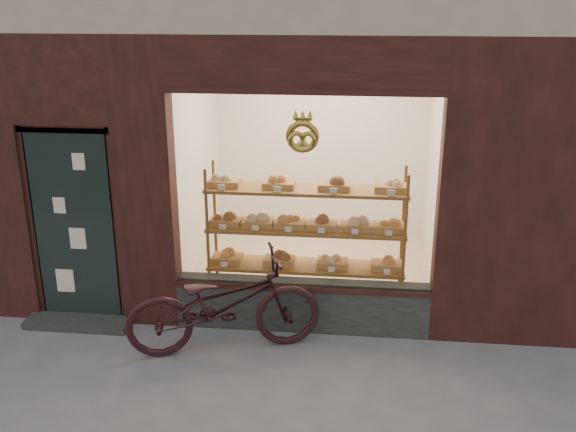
# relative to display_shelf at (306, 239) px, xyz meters

# --- Properties ---
(display_shelf) EXTENTS (2.20, 0.45, 1.70)m
(display_shelf) POSITION_rel_display_shelf_xyz_m (0.00, 0.00, 0.00)
(display_shelf) COLOR brown
(display_shelf) RESTS_ON ground
(bicycle) EXTENTS (2.07, 1.24, 1.03)m
(bicycle) POSITION_rel_display_shelf_xyz_m (-0.74, -0.96, -0.36)
(bicycle) COLOR black
(bicycle) RESTS_ON ground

